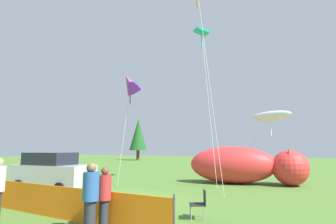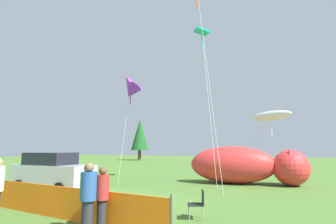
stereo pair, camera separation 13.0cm
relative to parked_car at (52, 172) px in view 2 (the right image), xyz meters
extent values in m
plane|color=#4C752D|center=(4.87, -0.97, -0.96)|extent=(120.00, 120.00, 0.00)
cube|color=#B7BCC1|center=(0.05, 0.00, -0.18)|extent=(4.47, 1.93, 1.07)
cube|color=#1E232D|center=(-0.17, -0.01, 0.68)|extent=(2.48, 1.71, 0.64)
cylinder|color=black|center=(1.38, 0.92, -0.67)|extent=(0.58, 0.27, 0.57)
cylinder|color=black|center=(1.45, -0.80, -0.67)|extent=(0.58, 0.27, 0.57)
cylinder|color=black|center=(-1.35, 0.80, -0.67)|extent=(0.58, 0.27, 0.57)
cylinder|color=black|center=(-1.28, -0.91, -0.67)|extent=(0.58, 0.27, 0.57)
cube|color=black|center=(8.77, -2.23, -0.51)|extent=(0.64, 0.64, 0.03)
cube|color=black|center=(8.98, -2.14, -0.29)|extent=(0.21, 0.44, 0.44)
cylinder|color=#A5A5AD|center=(8.65, -2.50, -0.73)|extent=(0.02, 0.02, 0.45)
cylinder|color=#A5A5AD|center=(8.49, -2.12, -0.73)|extent=(0.02, 0.02, 0.45)
cylinder|color=#A5A5AD|center=(9.04, -2.34, -0.73)|extent=(0.02, 0.02, 0.45)
cylinder|color=#A5A5AD|center=(8.88, -1.96, -0.73)|extent=(0.02, 0.02, 0.45)
ellipsoid|color=red|center=(8.20, 6.59, 0.20)|extent=(5.53, 2.88, 2.32)
ellipsoid|color=yellow|center=(8.20, 6.59, -0.32)|extent=(3.56, 2.10, 1.04)
sphere|color=red|center=(11.53, 6.96, 0.08)|extent=(2.08, 2.08, 2.08)
cone|color=red|center=(11.53, 7.48, 0.92)|extent=(0.58, 0.58, 0.63)
cone|color=red|center=(11.53, 6.44, 0.92)|extent=(0.58, 0.58, 0.63)
cube|color=orange|center=(3.98, -3.87, -0.47)|extent=(9.77, 0.86, 0.99)
cylinder|color=#4C4C51|center=(8.86, -4.28, -0.42)|extent=(0.05, 0.05, 1.08)
cylinder|color=#2D2D38|center=(6.61, -4.71, -0.54)|extent=(0.26, 0.26, 0.85)
cylinder|color=#338C4C|center=(6.61, -4.71, 0.24)|extent=(0.39, 0.39, 0.71)
sphere|color=brown|center=(6.61, -4.71, 0.71)|extent=(0.23, 0.23, 0.23)
cylinder|color=#2D2D38|center=(6.77, -4.85, -0.53)|extent=(0.27, 0.27, 0.86)
cylinder|color=#2D59A5|center=(6.77, -4.85, 0.26)|extent=(0.40, 0.40, 0.72)
sphere|color=#8C6647|center=(6.77, -4.85, 0.74)|extent=(0.23, 0.23, 0.23)
cylinder|color=#2D2D38|center=(6.81, -4.35, -0.56)|extent=(0.25, 0.25, 0.80)
cylinder|color=#B72D2D|center=(6.81, -4.35, 0.17)|extent=(0.37, 0.37, 0.67)
sphere|color=brown|center=(6.81, -4.35, 0.61)|extent=(0.22, 0.22, 0.22)
cylinder|color=silver|center=(8.07, 2.05, 4.51)|extent=(1.27, 0.30, 10.95)
cylinder|color=silver|center=(9.14, 7.72, 1.16)|extent=(2.83, 0.63, 4.24)
ellipsoid|color=white|center=(10.54, 7.42, 3.27)|extent=(2.86, 2.34, 0.76)
cylinder|color=white|center=(10.54, 7.42, 2.57)|extent=(0.06, 0.06, 1.20)
cylinder|color=silver|center=(2.40, 3.09, 2.15)|extent=(0.39, 0.66, 6.22)
cone|color=purple|center=(2.58, 3.41, 5.26)|extent=(1.68, 1.87, 1.59)
cylinder|color=purple|center=(2.58, 3.41, 4.56)|extent=(0.06, 0.06, 1.20)
cylinder|color=silver|center=(7.17, 5.10, 4.09)|extent=(1.30, 1.86, 10.10)
cube|color=#19B2B2|center=(6.54, 6.02, 9.13)|extent=(1.27, 1.28, 0.49)
cylinder|color=#19B2B2|center=(6.54, 6.02, 8.43)|extent=(0.06, 0.06, 1.20)
cylinder|color=brown|center=(-13.60, 31.53, -0.06)|extent=(0.58, 0.58, 1.80)
cone|color=#1E5623|center=(-13.60, 31.53, 3.72)|extent=(3.17, 3.17, 5.75)
camera|label=1|loc=(11.44, -10.35, 1.24)|focal=28.00mm
camera|label=2|loc=(11.56, -10.30, 1.24)|focal=28.00mm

